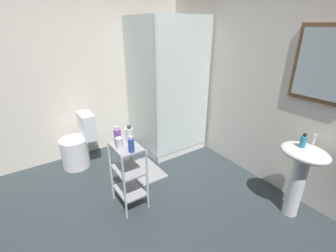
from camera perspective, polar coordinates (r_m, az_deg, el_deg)
ground_plane at (r=2.60m, az=-8.76°, el=-23.58°), size 4.20×4.20×0.02m
wall_back at (r=3.08m, az=22.78°, el=9.89°), size 4.20×0.14×2.50m
wall_left at (r=3.62m, az=-23.22°, el=11.57°), size 0.10×4.20×2.50m
shower_stall at (r=3.72m, az=-0.75°, el=1.07°), size 0.92×0.92×2.00m
pedestal_sink at (r=2.71m, az=29.54°, el=-8.71°), size 0.46×0.37×0.81m
sink_faucet at (r=2.69m, az=31.92°, el=-2.68°), size 0.03×0.03×0.10m
toilet at (r=3.55m, az=-20.99°, el=-4.43°), size 0.37×0.49×0.76m
storage_cart at (r=2.60m, az=-9.61°, el=-10.71°), size 0.38×0.28×0.74m
hand_soap_bottle at (r=2.56m, az=29.99°, el=-3.22°), size 0.06×0.06×0.14m
lotion_bottle_white at (r=2.48m, az=-9.31°, el=-2.12°), size 0.07×0.07×0.18m
shampoo_bottle_blue at (r=2.30m, az=-8.91°, el=-4.56°), size 0.06×0.06×0.17m
conditioner_bottle_purple at (r=2.48m, az=-12.15°, el=-2.35°), size 0.07×0.07×0.19m
rinse_cup at (r=2.40m, az=-11.79°, el=-4.01°), size 0.07×0.07×0.11m
bath_mat at (r=3.35m, az=-5.69°, el=-10.68°), size 0.60×0.40×0.02m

